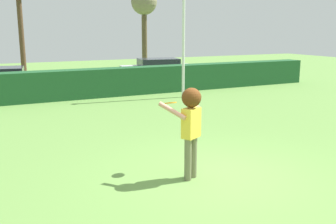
# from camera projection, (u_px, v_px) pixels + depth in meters

# --- Properties ---
(ground_plane) EXTENTS (60.00, 60.00, 0.00)m
(ground_plane) POSITION_uv_depth(u_px,v_px,m) (219.00, 177.00, 7.68)
(ground_plane) COLOR #659243
(person) EXTENTS (0.77, 0.62, 1.81)m
(person) POSITION_uv_depth(u_px,v_px,m) (191.00, 120.00, 7.39)
(person) COLOR #6F7050
(person) RESTS_ON ground
(frisbee) EXTENTS (0.26, 0.26, 0.08)m
(frisbee) POSITION_uv_depth(u_px,v_px,m) (170.00, 103.00, 7.87)
(frisbee) COLOR orange
(lamppost) EXTENTS (0.24, 0.24, 5.94)m
(lamppost) POSITION_uv_depth(u_px,v_px,m) (184.00, 19.00, 16.10)
(lamppost) COLOR silver
(lamppost) RESTS_ON ground
(hedge_row) EXTENTS (23.63, 0.90, 1.22)m
(hedge_row) POSITION_uv_depth(u_px,v_px,m) (86.00, 84.00, 16.52)
(hedge_row) COLOR #1E5029
(hedge_row) RESTS_ON ground
(parked_car_silver) EXTENTS (4.42, 2.36, 1.25)m
(parked_car_silver) POSITION_uv_depth(u_px,v_px,m) (158.00, 68.00, 22.17)
(parked_car_silver) COLOR #B7B7BC
(parked_car_silver) RESTS_ON ground
(bare_elm_tree) EXTENTS (1.67, 1.67, 5.46)m
(bare_elm_tree) POSITION_uv_depth(u_px,v_px,m) (144.00, 5.00, 24.85)
(bare_elm_tree) COLOR brown
(bare_elm_tree) RESTS_ON ground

